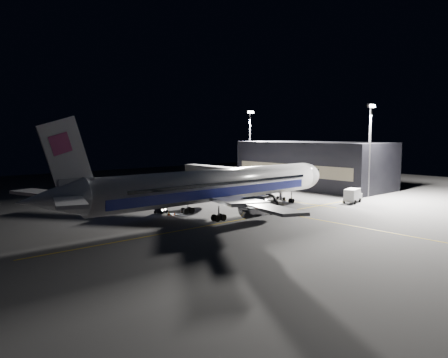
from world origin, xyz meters
name	(u,v)px	position (x,y,z in m)	size (l,w,h in m)	color
ground	(216,215)	(0.00, 0.00, 0.00)	(200.00, 200.00, 0.00)	#4C4C4F
guide_line_main	(256,208)	(10.00, 0.00, 0.01)	(0.25, 80.00, 0.01)	gold
guide_line_cross	(239,220)	(0.00, -6.00, 0.01)	(70.00, 0.25, 0.01)	gold
guide_line_side	(261,197)	(22.00, 10.00, 0.01)	(0.25, 40.00, 0.01)	gold
airliner	(211,186)	(-1.08, 0.00, 5.16)	(61.48, 54.22, 16.64)	silver
terminal	(313,164)	(45.98, 14.00, 6.00)	(18.12, 40.00, 12.00)	black
jet_bridge	(237,174)	(22.00, 18.06, 4.58)	(3.60, 34.40, 6.30)	#B2B2B7
floodlight_mast_north	(250,140)	(40.00, 31.99, 12.37)	(2.40, 0.68, 20.70)	#59595E
floodlight_mast_south	(370,142)	(40.00, -6.01, 12.37)	(2.40, 0.67, 20.70)	#59595E
service_truck	(353,195)	(30.32, -8.21, 1.55)	(6.04, 3.60, 2.90)	silver
baggage_tug	(161,209)	(-6.18, 8.00, 0.69)	(2.52, 2.28, 1.50)	black
safety_cone_a	(186,213)	(-3.57, 4.00, 0.30)	(0.41, 0.41, 0.61)	#FF4E0A
safety_cone_b	(175,214)	(-5.57, 4.60, 0.27)	(0.37, 0.37, 0.55)	#FF4E0A
safety_cone_c	(169,213)	(-6.36, 5.26, 0.34)	(0.45, 0.45, 0.68)	#FF4E0A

